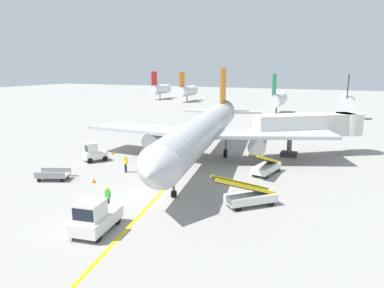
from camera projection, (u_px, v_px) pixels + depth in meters
ground_plane at (150, 197)px, 28.07m from camera, size 300.00×300.00×0.00m
taxi_line_yellow at (174, 179)px, 32.71m from camera, size 15.07×78.68×0.01m
airliner at (204, 130)px, 38.85m from camera, size 28.12×35.18×10.10m
jet_bridge at (315, 125)px, 40.99m from camera, size 11.84×9.52×4.85m
pushback_tug at (94, 217)px, 21.98m from camera, size 2.44×3.85×2.20m
baggage_tug_near_wing at (94, 153)px, 38.64m from camera, size 2.35×2.73×2.10m
belt_loader_forward_hold at (249, 196)px, 26.27m from camera, size 4.47×4.36×2.59m
belt_loader_aft_hold at (266, 166)px, 34.02m from camera, size 2.26×5.16×2.59m
baggage_cart_loaded at (53, 175)px, 32.32m from camera, size 3.77×2.53×0.94m
ground_crew_marshaller at (125, 163)px, 34.60m from camera, size 0.36×0.24×1.70m
ground_crew_wing_walker at (108, 197)px, 25.60m from camera, size 0.36×0.24×1.70m
safety_cone_nose_left at (113, 153)px, 41.86m from camera, size 0.36×0.36×0.44m
safety_cone_nose_right at (94, 180)px, 31.63m from camera, size 0.36×0.36×0.44m
distant_aircraft_far_left at (160, 89)px, 114.04m from camera, size 3.00×10.10×8.80m
distant_aircraft_mid_left at (187, 91)px, 106.04m from camera, size 3.00×10.10×8.80m
distant_aircraft_mid_right at (277, 99)px, 77.42m from camera, size 3.00×10.10×8.80m
distant_aircraft_far_right at (347, 102)px, 72.19m from camera, size 3.00×10.10×8.80m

